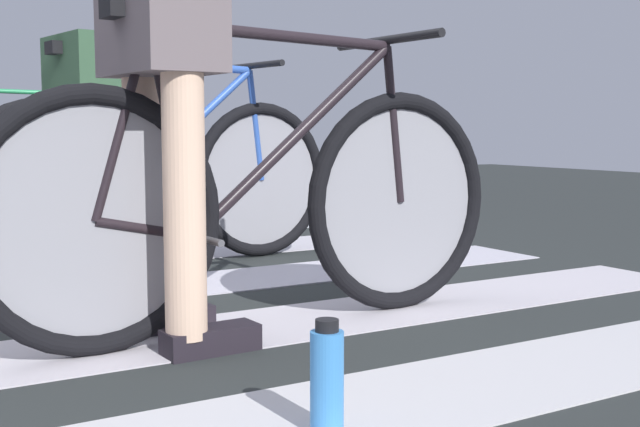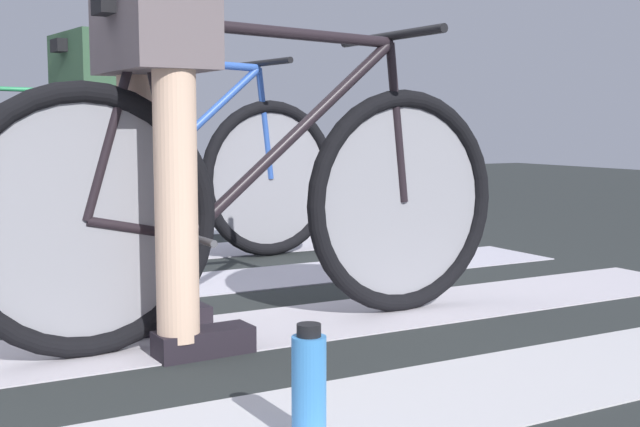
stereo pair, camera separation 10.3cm
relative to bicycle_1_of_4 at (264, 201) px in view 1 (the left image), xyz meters
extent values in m
torus|color=black|center=(-0.51, -0.02, -0.03)|extent=(0.72, 0.09, 0.72)
torus|color=black|center=(0.51, 0.02, -0.03)|extent=(0.72, 0.09, 0.72)
cylinder|color=gray|center=(-0.51, -0.02, -0.03)|extent=(0.61, 0.03, 0.61)
cylinder|color=gray|center=(0.51, 0.02, -0.03)|extent=(0.61, 0.03, 0.61)
cylinder|color=black|center=(0.05, 0.00, 0.48)|extent=(0.80, 0.07, 0.05)
cylinder|color=black|center=(0.11, 0.01, 0.19)|extent=(0.70, 0.07, 0.59)
cylinder|color=black|center=(-0.29, -0.01, 0.20)|extent=(0.15, 0.04, 0.59)
cylinder|color=black|center=(-0.37, -0.02, -0.06)|extent=(0.29, 0.04, 0.09)
cylinder|color=black|center=(-0.43, -0.02, 0.23)|extent=(0.19, 0.03, 0.53)
cylinder|color=black|center=(0.48, 0.02, 0.22)|extent=(0.09, 0.03, 0.50)
cube|color=black|center=(-0.35, -0.02, 0.52)|extent=(0.24, 0.10, 0.05)
cylinder|color=black|center=(0.45, 0.02, 0.49)|extent=(0.05, 0.52, 0.03)
cylinder|color=#4C4C51|center=(-0.23, -0.01, -0.09)|extent=(0.04, 0.34, 0.02)
cylinder|color=beige|center=(-0.32, 0.13, 0.13)|extent=(0.11, 0.11, 0.93)
cylinder|color=beige|center=(-0.31, -0.15, 0.13)|extent=(0.11, 0.11, 0.93)
cube|color=#665A5D|center=(-0.32, -0.01, 0.50)|extent=(0.24, 0.42, 0.28)
cube|color=black|center=(-0.25, 0.13, -0.35)|extent=(0.26, 0.11, 0.07)
cube|color=black|center=(-0.24, -0.15, -0.35)|extent=(0.26, 0.11, 0.07)
torus|color=black|center=(-0.38, 1.14, -0.03)|extent=(0.72, 0.14, 0.72)
torus|color=black|center=(0.63, 1.26, -0.03)|extent=(0.72, 0.14, 0.72)
cylinder|color=gray|center=(-0.38, 1.14, -0.03)|extent=(0.60, 0.08, 0.61)
cylinder|color=gray|center=(0.63, 1.26, -0.03)|extent=(0.60, 0.08, 0.61)
cylinder|color=#2E55AD|center=(0.17, 1.21, 0.48)|extent=(0.80, 0.13, 0.05)
cylinder|color=#2E55AD|center=(0.23, 1.22, 0.19)|extent=(0.70, 0.12, 0.59)
cylinder|color=#2E55AD|center=(-0.16, 1.17, 0.20)|extent=(0.16, 0.05, 0.59)
cylinder|color=#2E55AD|center=(-0.24, 1.16, -0.06)|extent=(0.29, 0.06, 0.09)
cylinder|color=#2E55AD|center=(-0.30, 1.15, 0.23)|extent=(0.19, 0.05, 0.53)
cylinder|color=#2E55AD|center=(0.60, 1.26, 0.22)|extent=(0.09, 0.04, 0.50)
cube|color=black|center=(-0.22, 1.16, 0.52)|extent=(0.25, 0.12, 0.05)
cylinder|color=black|center=(0.57, 1.26, 0.49)|extent=(0.09, 0.52, 0.03)
cylinder|color=#4C4C51|center=(-0.10, 1.17, -0.09)|extent=(0.06, 0.34, 0.02)
cylinder|color=beige|center=(-0.21, 1.30, 0.10)|extent=(0.11, 0.11, 0.87)
cylinder|color=beige|center=(-0.18, 1.03, 0.10)|extent=(0.11, 0.11, 0.87)
cube|color=#2F4E35|center=(-0.19, 1.16, 0.44)|extent=(0.27, 0.43, 0.28)
cube|color=#492F28|center=(-0.14, 1.31, -0.35)|extent=(0.27, 0.13, 0.07)
cube|color=#492F28|center=(-0.11, 1.03, -0.35)|extent=(0.27, 0.13, 0.07)
torus|color=black|center=(0.59, 4.30, -0.03)|extent=(0.71, 0.18, 0.72)
cylinder|color=gray|center=(0.59, 4.30, -0.03)|extent=(0.60, 0.11, 0.61)
cylinder|color=#288B53|center=(0.14, 4.38, 0.48)|extent=(0.79, 0.17, 0.05)
cylinder|color=#288B53|center=(0.20, 4.37, 0.19)|extent=(0.70, 0.16, 0.59)
cylinder|color=#288B53|center=(0.56, 4.31, 0.22)|extent=(0.09, 0.04, 0.50)
cylinder|color=black|center=(0.53, 4.31, 0.49)|extent=(0.12, 0.52, 0.03)
cylinder|color=#3D88D6|center=(-0.28, -0.81, -0.28)|extent=(0.07, 0.07, 0.21)
cylinder|color=black|center=(-0.28, -0.81, -0.17)|extent=(0.05, 0.05, 0.02)
camera|label=1|loc=(-1.09, -2.15, 0.22)|focal=46.07mm
camera|label=2|loc=(-0.99, -2.15, 0.22)|focal=46.07mm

